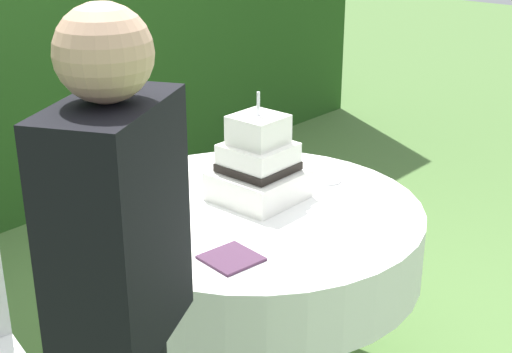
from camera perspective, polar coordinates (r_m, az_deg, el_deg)
cake_table at (r=2.60m, az=-0.17°, el=-4.85°), size 1.19×1.19×0.76m
wedding_cake at (r=2.57m, az=0.17°, el=0.80°), size 0.29×0.29×0.39m
serving_plate_near at (r=2.78m, az=5.60°, el=-0.22°), size 0.11×0.11×0.01m
serving_plate_far at (r=2.42m, az=-7.26°, el=-3.78°), size 0.15×0.15×0.01m
napkin_stack at (r=2.20m, az=-1.97°, el=-6.43°), size 0.17×0.17×0.01m
standing_person at (r=1.68m, az=-10.36°, el=-9.92°), size 0.41×0.34×1.60m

